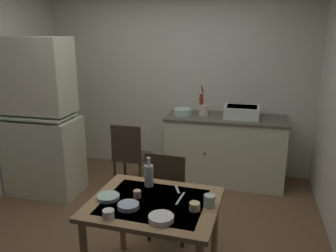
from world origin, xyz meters
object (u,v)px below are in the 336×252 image
(mixing_bowl_counter, at_px, (183,112))
(dining_table, at_px, (154,213))
(chair_by_counter, at_px, (130,155))
(serving_bowl_wide, at_px, (108,197))
(sink_basin, at_px, (242,112))
(chair_far_side, at_px, (169,193))
(teacup_mint, at_px, (209,201))
(hand_pump, at_px, (201,102))
(hutch_cabinet, at_px, (41,123))
(glass_bottle, at_px, (149,175))

(mixing_bowl_counter, height_order, dining_table, mixing_bowl_counter)
(chair_by_counter, xyz_separation_m, serving_bowl_wide, (0.43, -1.61, 0.27))
(sink_basin, bearing_deg, chair_far_side, -111.28)
(sink_basin, bearing_deg, teacup_mint, -93.51)
(hand_pump, relative_size, chair_far_side, 0.42)
(sink_basin, distance_m, hand_pump, 0.55)
(chair_far_side, bearing_deg, dining_table, -86.30)
(sink_basin, distance_m, chair_by_counter, 1.54)
(hutch_cabinet, distance_m, teacup_mint, 2.54)
(hand_pump, distance_m, teacup_mint, 2.21)
(dining_table, xyz_separation_m, teacup_mint, (0.42, 0.04, 0.15))
(hutch_cabinet, bearing_deg, glass_bottle, -30.52)
(serving_bowl_wide, bearing_deg, glass_bottle, 51.35)
(teacup_mint, xyz_separation_m, glass_bottle, (-0.54, 0.22, 0.06))
(dining_table, bearing_deg, chair_far_side, 93.70)
(chair_far_side, distance_m, teacup_mint, 0.81)
(hand_pump, distance_m, glass_bottle, 1.95)
(sink_basin, bearing_deg, serving_bowl_wide, -112.51)
(chair_by_counter, bearing_deg, serving_bowl_wide, -75.03)
(teacup_mint, bearing_deg, hand_pump, 100.71)
(dining_table, height_order, chair_by_counter, chair_by_counter)
(dining_table, relative_size, chair_far_side, 1.09)
(hand_pump, height_order, teacup_mint, hand_pump)
(chair_by_counter, distance_m, teacup_mint, 1.98)
(hutch_cabinet, relative_size, chair_far_side, 2.09)
(hand_pump, relative_size, dining_table, 0.39)
(hutch_cabinet, relative_size, glass_bottle, 7.62)
(chair_far_side, xyz_separation_m, chair_by_counter, (-0.75, 0.94, -0.02))
(chair_far_side, height_order, glass_bottle, glass_bottle)
(serving_bowl_wide, bearing_deg, hand_pump, 80.59)
(mixing_bowl_counter, bearing_deg, sink_basin, 3.73)
(hutch_cabinet, height_order, glass_bottle, hutch_cabinet)
(hand_pump, height_order, glass_bottle, hand_pump)
(sink_basin, xyz_separation_m, mixing_bowl_counter, (-0.77, -0.05, -0.03))
(sink_basin, distance_m, teacup_mint, 2.12)
(sink_basin, distance_m, glass_bottle, 2.01)
(hutch_cabinet, relative_size, teacup_mint, 21.79)
(mixing_bowl_counter, xyz_separation_m, chair_far_side, (0.18, -1.47, -0.46))
(dining_table, relative_size, teacup_mint, 11.38)
(sink_basin, bearing_deg, dining_table, -104.36)
(mixing_bowl_counter, bearing_deg, serving_bowl_wide, -93.75)
(teacup_mint, height_order, glass_bottle, glass_bottle)
(hutch_cabinet, xyz_separation_m, serving_bowl_wide, (1.45, -1.29, -0.16))
(mixing_bowl_counter, xyz_separation_m, chair_by_counter, (-0.57, -0.52, -0.47))
(chair_by_counter, bearing_deg, teacup_mint, -51.78)
(serving_bowl_wide, bearing_deg, mixing_bowl_counter, 86.25)
(dining_table, distance_m, chair_far_side, 0.65)
(serving_bowl_wide, relative_size, teacup_mint, 1.99)
(sink_basin, height_order, teacup_mint, sink_basin)
(hutch_cabinet, height_order, chair_by_counter, hutch_cabinet)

